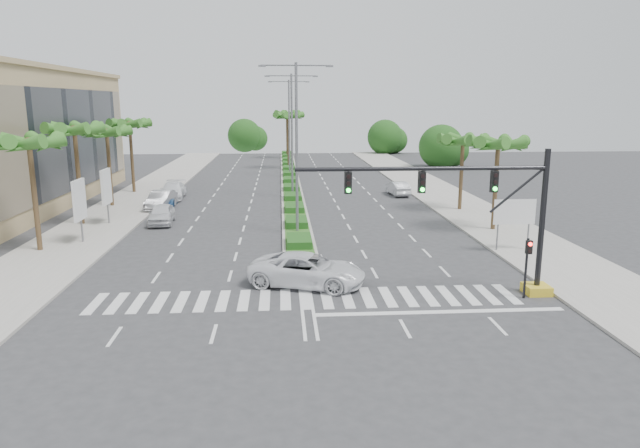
# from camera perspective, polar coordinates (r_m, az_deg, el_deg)

# --- Properties ---
(ground) EXTENTS (160.00, 160.00, 0.00)m
(ground) POSITION_cam_1_polar(r_m,az_deg,el_deg) (27.89, -1.40, -7.50)
(ground) COLOR #333335
(ground) RESTS_ON ground
(footpath_right) EXTENTS (6.00, 120.00, 0.15)m
(footpath_right) POSITION_cam_1_polar(r_m,az_deg,el_deg) (49.92, 15.22, 0.97)
(footpath_right) COLOR gray
(footpath_right) RESTS_ON ground
(footpath_left) EXTENTS (6.00, 120.00, 0.15)m
(footpath_left) POSITION_cam_1_polar(r_m,az_deg,el_deg) (49.22, -20.48, 0.47)
(footpath_left) COLOR gray
(footpath_left) RESTS_ON ground
(median) EXTENTS (2.20, 75.00, 0.20)m
(median) POSITION_cam_1_polar(r_m,az_deg,el_deg) (71.86, -3.03, 4.71)
(median) COLOR gray
(median) RESTS_ON ground
(median_grass) EXTENTS (1.80, 75.00, 0.04)m
(median_grass) POSITION_cam_1_polar(r_m,az_deg,el_deg) (71.84, -3.03, 4.80)
(median_grass) COLOR #30581E
(median_grass) RESTS_ON median
(signal_gantry) EXTENTS (12.60, 1.20, 7.20)m
(signal_gantry) POSITION_cam_1_polar(r_m,az_deg,el_deg) (28.85, 17.29, -0.25)
(signal_gantry) COLOR gold
(signal_gantry) RESTS_ON ground
(pedestrian_signal) EXTENTS (0.28, 0.36, 3.00)m
(pedestrian_signal) POSITION_cam_1_polar(r_m,az_deg,el_deg) (29.08, 20.03, -3.22)
(pedestrian_signal) COLOR black
(pedestrian_signal) RESTS_ON ground
(direction_sign) EXTENTS (2.70, 0.11, 3.40)m
(direction_sign) POSITION_cam_1_polar(r_m,az_deg,el_deg) (37.87, 18.86, 0.95)
(direction_sign) COLOR slate
(direction_sign) RESTS_ON ground
(billboard_near) EXTENTS (0.18, 2.10, 4.35)m
(billboard_near) POSITION_cam_1_polar(r_m,az_deg,el_deg) (41.02, -22.93, 2.18)
(billboard_near) COLOR slate
(billboard_near) RESTS_ON ground
(billboard_far) EXTENTS (0.18, 2.10, 4.35)m
(billboard_far) POSITION_cam_1_polar(r_m,az_deg,el_deg) (46.66, -20.59, 3.46)
(billboard_far) COLOR slate
(billboard_far) RESTS_ON ground
(palm_left_near) EXTENTS (4.57, 4.68, 7.55)m
(palm_left_near) POSITION_cam_1_polar(r_m,az_deg,el_deg) (39.46, -27.07, 6.92)
(palm_left_near) COLOR brown
(palm_left_near) RESTS_ON ground
(palm_left_mid) EXTENTS (4.57, 4.68, 7.95)m
(palm_left_mid) POSITION_cam_1_polar(r_m,az_deg,el_deg) (46.90, -23.34, 8.35)
(palm_left_mid) COLOR brown
(palm_left_mid) RESTS_ON ground
(palm_left_far) EXTENTS (4.57, 4.68, 7.35)m
(palm_left_far) POSITION_cam_1_polar(r_m,az_deg,el_deg) (54.54, -20.54, 8.35)
(palm_left_far) COLOR brown
(palm_left_far) RESTS_ON ground
(palm_left_end) EXTENTS (4.57, 4.68, 7.75)m
(palm_left_end) POSITION_cam_1_polar(r_m,az_deg,el_deg) (62.23, -18.49, 9.23)
(palm_left_end) COLOR brown
(palm_left_end) RESTS_ON ground
(palm_right_near) EXTENTS (4.57, 4.68, 7.05)m
(palm_right_near) POSITION_cam_1_polar(r_m,az_deg,el_deg) (43.30, 17.38, 7.39)
(palm_right_near) COLOR brown
(palm_right_near) RESTS_ON ground
(palm_right_far) EXTENTS (4.57, 4.68, 6.75)m
(palm_right_far) POSITION_cam_1_polar(r_m,az_deg,el_deg) (50.84, 14.10, 7.88)
(palm_right_far) COLOR brown
(palm_right_far) RESTS_ON ground
(palm_median_a) EXTENTS (4.57, 4.68, 8.05)m
(palm_median_a) POSITION_cam_1_polar(r_m,az_deg,el_deg) (81.29, -3.21, 10.57)
(palm_median_a) COLOR brown
(palm_median_a) RESTS_ON ground
(palm_median_b) EXTENTS (4.57, 4.68, 8.05)m
(palm_median_b) POSITION_cam_1_polar(r_m,az_deg,el_deg) (96.28, -3.34, 10.81)
(palm_median_b) COLOR brown
(palm_median_b) RESTS_ON ground
(streetlight_near) EXTENTS (5.10, 0.25, 12.00)m
(streetlight_near) POSITION_cam_1_polar(r_m,az_deg,el_deg) (40.35, -2.36, 8.48)
(streetlight_near) COLOR slate
(streetlight_near) RESTS_ON ground
(streetlight_mid) EXTENTS (5.10, 0.25, 12.00)m
(streetlight_mid) POSITION_cam_1_polar(r_m,az_deg,el_deg) (56.32, -2.83, 9.51)
(streetlight_mid) COLOR slate
(streetlight_mid) RESTS_ON ground
(streetlight_far) EXTENTS (5.10, 0.25, 12.00)m
(streetlight_far) POSITION_cam_1_polar(r_m,az_deg,el_deg) (72.30, -3.10, 10.09)
(streetlight_far) COLOR slate
(streetlight_far) RESTS_ON ground
(car_parked_a) EXTENTS (2.11, 4.60, 1.53)m
(car_parked_a) POSITION_cam_1_polar(r_m,az_deg,el_deg) (46.25, -15.57, 0.96)
(car_parked_a) COLOR silver
(car_parked_a) RESTS_ON ground
(car_parked_b) EXTENTS (2.17, 5.09, 1.63)m
(car_parked_b) POSITION_cam_1_polar(r_m,az_deg,el_deg) (52.54, -15.62, 2.31)
(car_parked_b) COLOR #9F9FA4
(car_parked_b) RESTS_ON ground
(car_parked_c) EXTENTS (2.38, 4.68, 1.27)m
(car_parked_c) POSITION_cam_1_polar(r_m,az_deg,el_deg) (53.58, -15.39, 2.31)
(car_parked_c) COLOR #2C5687
(car_parked_c) RESTS_ON ground
(car_parked_d) EXTENTS (2.43, 5.55, 1.59)m
(car_parked_d) POSITION_cam_1_polar(r_m,az_deg,el_deg) (58.12, -14.51, 3.26)
(car_parked_d) COLOR white
(car_parked_d) RESTS_ON ground
(car_crossing) EXTENTS (6.59, 4.51, 1.68)m
(car_crossing) POSITION_cam_1_polar(r_m,az_deg,el_deg) (29.62, -1.28, -4.61)
(car_crossing) COLOR white
(car_crossing) RESTS_ON ground
(car_right) EXTENTS (1.92, 4.45, 1.42)m
(car_right) POSITION_cam_1_polar(r_m,az_deg,el_deg) (58.82, 7.79, 3.56)
(car_right) COLOR silver
(car_right) RESTS_ON ground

